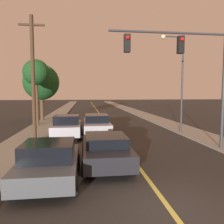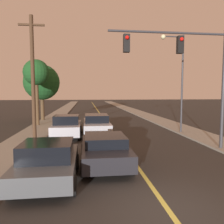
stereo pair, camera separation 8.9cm
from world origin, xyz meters
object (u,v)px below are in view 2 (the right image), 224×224
utility_pole_left (33,76)px  tree_left_far (36,73)px  car_near_lane_second (96,124)px  car_near_lane_front (105,149)px  traffic_signal_mast (188,63)px  tree_left_near (42,82)px  car_outer_lane_second (67,126)px  streetlamp_right (177,71)px  car_outer_lane_front (48,162)px

utility_pole_left → tree_left_far: size_ratio=1.27×
car_near_lane_second → utility_pole_left: size_ratio=0.63×
car_near_lane_second → tree_left_far: size_ratio=0.81×
car_near_lane_front → car_near_lane_second: (0.00, 7.27, 0.09)m
traffic_signal_mast → tree_left_near: size_ratio=1.03×
traffic_signal_mast → tree_left_far: traffic_signal_mast is taller
car_outer_lane_second → tree_left_far: 7.93m
tree_left_near → tree_left_far: 4.19m
car_outer_lane_second → car_near_lane_front: bearing=-71.0°
car_near_lane_second → traffic_signal_mast: bearing=-49.9°
car_outer_lane_second → utility_pole_left: (-1.98, -1.13, 3.44)m
car_near_lane_front → tree_left_near: size_ratio=0.70×
tree_left_near → tree_left_far: bearing=-85.7°
streetlamp_right → car_outer_lane_second: bearing=-176.2°
utility_pole_left → tree_left_near: (-1.58, 11.11, 0.14)m
traffic_signal_mast → utility_pole_left: utility_pole_left is taller
car_near_lane_second → tree_left_far: bearing=137.9°
car_near_lane_front → car_outer_lane_second: size_ratio=1.13×
car_near_lane_second → tree_left_near: tree_left_near is taller
tree_left_far → car_outer_lane_second: bearing=-61.0°
streetlamp_right → car_near_lane_second: bearing=176.3°
utility_pole_left → streetlamp_right: bearing=9.2°
traffic_signal_mast → tree_left_far: size_ratio=1.04×
utility_pole_left → tree_left_far: utility_pole_left is taller
car_near_lane_front → car_near_lane_second: bearing=90.0°
traffic_signal_mast → car_near_lane_front: bearing=-158.9°
utility_pole_left → tree_left_near: utility_pole_left is taller
car_near_lane_second → car_outer_lane_second: bearing=-156.1°
car_near_lane_front → tree_left_near: bearing=109.4°
car_near_lane_front → car_near_lane_second: car_near_lane_second is taller
car_near_lane_front → tree_left_far: size_ratio=0.71×
car_near_lane_front → tree_left_far: tree_left_far is taller
car_near_lane_second → car_outer_lane_second: car_outer_lane_second is taller
streetlamp_right → tree_left_near: streetlamp_right is taller
car_near_lane_front → car_outer_lane_front: car_outer_lane_front is taller
traffic_signal_mast → tree_left_far: bearing=134.0°
traffic_signal_mast → utility_pole_left: 9.43m
car_outer_lane_front → streetlamp_right: (8.43, 8.51, 4.14)m
car_outer_lane_second → tree_left_near: bearing=109.6°
car_near_lane_second → utility_pole_left: bearing=-153.2°
car_near_lane_second → traffic_signal_mast: 8.21m
utility_pole_left → car_outer_lane_front: bearing=-73.8°
car_outer_lane_front → tree_left_far: 14.82m
car_outer_lane_second → streetlamp_right: bearing=3.8°
car_near_lane_front → car_outer_lane_front: 2.72m
traffic_signal_mast → tree_left_far: (-10.04, 10.38, 0.25)m
car_near_lane_front → traffic_signal_mast: traffic_signal_mast is taller
traffic_signal_mast → car_outer_lane_front: bearing=-153.3°
car_outer_lane_front → utility_pole_left: bearing=106.2°
car_outer_lane_front → utility_pole_left: utility_pole_left is taller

